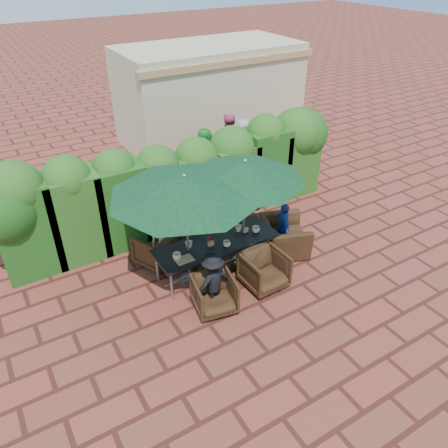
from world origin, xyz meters
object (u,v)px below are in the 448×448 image
dining_table (217,245)px  chair_far_left (157,247)px  chair_end_right (284,231)px  chair_near_right (264,269)px  chair_far_mid (196,237)px  chair_near_left (214,293)px  umbrella_left (185,186)px  umbrella_right (245,171)px  chair_far_right (222,224)px

dining_table → chair_far_left: chair_far_left is taller
chair_end_right → chair_near_right: bearing=146.8°
chair_far_mid → chair_end_right: bearing=173.3°
dining_table → chair_far_mid: size_ratio=3.79×
chair_far_left → chair_near_right: chair_near_right is taller
dining_table → chair_near_left: 1.19m
umbrella_left → umbrella_right: bearing=-1.1°
chair_far_mid → umbrella_left: bearing=78.3°
umbrella_left → chair_far_mid: umbrella_left is taller
dining_table → chair_end_right: chair_end_right is taller
chair_near_left → chair_near_right: bearing=14.4°
chair_far_left → chair_far_mid: (0.95, -0.02, -0.07)m
chair_far_left → dining_table: bearing=111.7°
umbrella_right → chair_near_left: (-1.29, -0.99, -1.82)m
chair_far_left → chair_far_mid: size_ratio=1.19×
umbrella_right → chair_near_right: 2.01m
umbrella_right → umbrella_left: bearing=178.9°
umbrella_left → chair_far_mid: (0.62, 0.87, -1.87)m
umbrella_left → chair_near_right: (1.23, -0.94, -1.80)m
dining_table → chair_far_left: 1.36m
dining_table → chair_near_left: size_ratio=3.36×
chair_far_right → chair_near_left: chair_near_left is taller
umbrella_right → chair_near_left: umbrella_right is taller
chair_far_mid → chair_near_left: chair_near_left is taller
chair_near_right → chair_near_left: bearing=-177.9°
chair_far_left → chair_far_right: bearing=159.6°
chair_far_left → chair_near_left: 1.94m
chair_far_mid → chair_near_right: chair_near_right is taller
chair_far_right → chair_near_right: bearing=67.9°
umbrella_left → dining_table: bearing=-3.5°
chair_far_mid → chair_near_left: size_ratio=0.88×
umbrella_left → chair_near_left: umbrella_left is taller
chair_end_right → dining_table: bearing=107.7°
chair_far_right → chair_far_mid: bearing=-7.1°
umbrella_left → umbrella_right: size_ratio=1.19×
chair_near_right → chair_far_right: bearing=83.9°
chair_far_mid → chair_far_right: 0.78m
umbrella_left → chair_far_left: (-0.33, 0.89, -1.80)m
dining_table → chair_near_right: 1.11m
umbrella_right → chair_near_right: size_ratio=2.93×
chair_near_right → chair_end_right: bearing=34.0°
dining_table → chair_end_right: bearing=-3.6°
umbrella_left → chair_far_left: size_ratio=3.52×
chair_far_mid → chair_near_left: bearing=96.0°
dining_table → chair_far_left: bearing=135.9°
chair_far_right → chair_near_left: size_ratio=0.93×
chair_far_left → chair_near_right: bearing=106.1°
chair_near_left → chair_far_left: bearing=111.1°
chair_far_left → umbrella_left: bearing=85.9°
umbrella_left → chair_far_left: 2.04m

